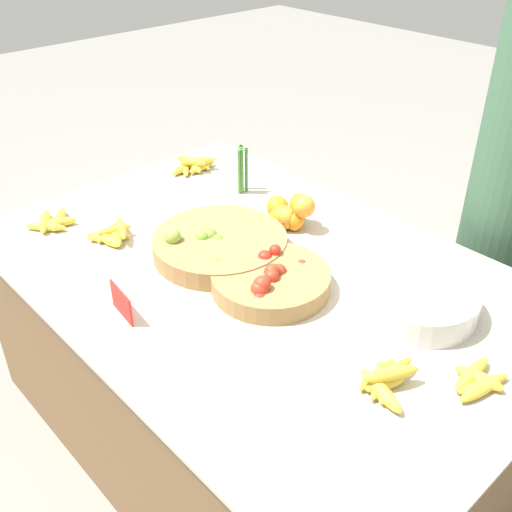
% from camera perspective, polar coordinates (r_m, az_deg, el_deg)
% --- Properties ---
extents(ground_plane, '(12.00, 12.00, 0.00)m').
position_cam_1_polar(ground_plane, '(2.33, 0.00, -15.98)').
color(ground_plane, gray).
extents(market_table, '(1.78, 1.19, 0.71)m').
position_cam_1_polar(market_table, '(2.08, 0.00, -9.47)').
color(market_table, brown).
rests_on(market_table, ground_plane).
extents(lime_bowl, '(0.43, 0.43, 0.10)m').
position_cam_1_polar(lime_bowl, '(1.92, -3.57, 1.09)').
color(lime_bowl, olive).
rests_on(lime_bowl, market_table).
extents(tomato_basket, '(0.35, 0.35, 0.10)m').
position_cam_1_polar(tomato_basket, '(1.75, 1.33, -2.29)').
color(tomato_basket, olive).
rests_on(tomato_basket, market_table).
extents(orange_pile, '(0.21, 0.14, 0.13)m').
position_cam_1_polar(orange_pile, '(2.07, 3.22, 4.17)').
color(orange_pile, orange).
rests_on(orange_pile, market_table).
extents(metal_bowl, '(0.32, 0.32, 0.08)m').
position_cam_1_polar(metal_bowl, '(1.72, 15.32, -4.14)').
color(metal_bowl, silver).
rests_on(metal_bowl, market_table).
extents(price_sign, '(0.12, 0.02, 0.09)m').
position_cam_1_polar(price_sign, '(1.69, -12.69, -4.37)').
color(price_sign, red).
rests_on(price_sign, market_table).
extents(veg_bundle, '(0.04, 0.05, 0.18)m').
position_cam_1_polar(veg_bundle, '(2.29, -1.36, 8.21)').
color(veg_bundle, '#428438').
rests_on(veg_bundle, market_table).
extents(banana_bunch_back_center, '(0.17, 0.18, 0.04)m').
position_cam_1_polar(banana_bunch_back_center, '(2.19, -18.85, 3.08)').
color(banana_bunch_back_center, gold).
rests_on(banana_bunch_back_center, market_table).
extents(banana_bunch_front_left, '(0.16, 0.17, 0.06)m').
position_cam_1_polar(banana_bunch_front_left, '(1.48, 12.12, -11.51)').
color(banana_bunch_front_left, gold).
rests_on(banana_bunch_front_left, market_table).
extents(banana_bunch_front_right, '(0.16, 0.16, 0.05)m').
position_cam_1_polar(banana_bunch_front_right, '(2.05, -13.55, 2.03)').
color(banana_bunch_front_right, gold).
rests_on(banana_bunch_front_right, market_table).
extents(banana_bunch_front_center, '(0.12, 0.18, 0.03)m').
position_cam_1_polar(banana_bunch_front_center, '(1.55, 20.35, -11.05)').
color(banana_bunch_front_center, gold).
rests_on(banana_bunch_front_center, market_table).
extents(banana_bunch_middle_right, '(0.14, 0.21, 0.06)m').
position_cam_1_polar(banana_bunch_middle_right, '(2.50, -5.98, 8.61)').
color(banana_bunch_middle_right, gold).
rests_on(banana_bunch_middle_right, market_table).
extents(vendor_person, '(0.29, 0.29, 1.66)m').
position_cam_1_polar(vendor_person, '(2.25, 22.87, 4.33)').
color(vendor_person, '#385B42').
rests_on(vendor_person, ground_plane).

